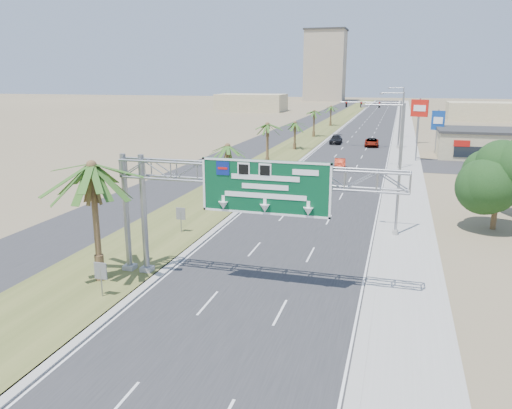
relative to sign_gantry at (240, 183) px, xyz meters
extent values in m
plane|color=#8C7A59|center=(1.06, -9.93, -6.06)|extent=(600.00, 600.00, 0.00)
cube|color=#28282B|center=(1.06, 100.07, -6.05)|extent=(12.00, 300.00, 0.02)
cube|color=#9E9B93|center=(9.56, 100.07, -6.01)|extent=(4.00, 300.00, 0.10)
cube|color=#4B5324|center=(-8.94, 100.07, -6.00)|extent=(7.00, 300.00, 0.12)
cube|color=#28282B|center=(-15.94, 100.07, -6.05)|extent=(8.00, 300.00, 0.02)
cylinder|color=gray|center=(-6.14, 0.07, -2.36)|extent=(0.36, 0.36, 7.40)
cylinder|color=gray|center=(-7.34, 0.07, -2.36)|extent=(0.36, 0.36, 7.40)
cube|color=#9E9B93|center=(-6.14, 0.07, -5.86)|extent=(0.70, 0.70, 0.40)
cube|color=#9E9B93|center=(-7.34, 0.07, -5.86)|extent=(0.70, 0.70, 0.40)
cube|color=#074726|center=(1.56, -0.41, -0.06)|extent=(7.20, 0.12, 3.00)
cube|color=navy|center=(-0.84, -0.49, 0.89)|extent=(0.75, 0.03, 0.75)
cone|color=white|center=(1.56, -0.49, -1.21)|extent=(0.56, 0.56, 0.45)
cylinder|color=brown|center=(-8.14, -1.93, -2.56)|extent=(0.36, 0.36, 7.00)
cylinder|color=brown|center=(-8.14, -1.93, -5.22)|extent=(0.54, 0.54, 1.68)
cylinder|color=brown|center=(-8.44, 22.07, -3.56)|extent=(0.36, 0.36, 5.00)
cylinder|color=brown|center=(-8.44, 22.07, -5.46)|extent=(0.54, 0.54, 1.20)
cylinder|color=brown|center=(-8.44, 38.07, -3.16)|extent=(0.36, 0.36, 5.80)
cylinder|color=brown|center=(-8.44, 38.07, -5.36)|extent=(0.54, 0.54, 1.39)
cylinder|color=brown|center=(-8.44, 56.07, -3.81)|extent=(0.36, 0.36, 4.50)
cylinder|color=brown|center=(-8.44, 56.07, -5.52)|extent=(0.54, 0.54, 1.08)
cylinder|color=brown|center=(-8.44, 75.07, -3.46)|extent=(0.36, 0.36, 5.20)
cylinder|color=brown|center=(-8.44, 75.07, -5.43)|extent=(0.54, 0.54, 1.25)
cylinder|color=brown|center=(-8.44, 100.07, -3.66)|extent=(0.36, 0.36, 4.80)
cylinder|color=brown|center=(-8.44, 100.07, -5.48)|extent=(0.54, 0.54, 1.15)
cylinder|color=gray|center=(8.56, 12.07, -1.06)|extent=(0.20, 0.20, 10.00)
cylinder|color=gray|center=(7.16, 12.07, 3.79)|extent=(2.80, 0.12, 0.12)
cube|color=slate|center=(5.76, 12.07, 3.69)|extent=(0.50, 0.22, 0.18)
cylinder|color=#9E9B93|center=(8.56, 12.07, -5.81)|extent=(0.44, 0.44, 0.50)
cylinder|color=gray|center=(8.56, 42.07, -1.06)|extent=(0.20, 0.20, 10.00)
cylinder|color=gray|center=(7.16, 42.07, 3.79)|extent=(2.80, 0.12, 0.12)
cube|color=slate|center=(5.76, 42.07, 3.69)|extent=(0.50, 0.22, 0.18)
cylinder|color=#9E9B93|center=(8.56, 42.07, -5.81)|extent=(0.44, 0.44, 0.50)
cylinder|color=gray|center=(8.56, 78.07, -1.06)|extent=(0.20, 0.20, 10.00)
cylinder|color=gray|center=(7.16, 78.07, 3.79)|extent=(2.80, 0.12, 0.12)
cube|color=slate|center=(5.76, 78.07, 3.69)|extent=(0.50, 0.22, 0.18)
cylinder|color=#9E9B93|center=(8.56, 78.07, -5.81)|extent=(0.44, 0.44, 0.50)
cylinder|color=gray|center=(8.26, 62.07, -2.06)|extent=(0.28, 0.28, 8.00)
cylinder|color=gray|center=(3.26, 62.07, 1.64)|extent=(10.00, 0.18, 0.18)
cube|color=black|center=(4.76, 61.87, 1.24)|extent=(0.32, 0.18, 0.95)
cube|color=black|center=(1.76, 61.87, 1.24)|extent=(0.32, 0.18, 0.95)
cube|color=black|center=(-0.74, 61.87, 1.24)|extent=(0.32, 0.18, 0.95)
sphere|color=red|center=(4.76, 61.75, 1.54)|extent=(0.22, 0.22, 0.22)
imported|color=black|center=(8.26, 62.07, 0.94)|extent=(0.16, 0.16, 0.60)
cylinder|color=#9E9B93|center=(8.26, 62.07, -5.76)|extent=(0.56, 0.56, 0.60)
cube|color=tan|center=(23.06, 56.07, -4.06)|extent=(18.00, 10.00, 4.00)
cylinder|color=brown|center=(16.06, 16.07, -4.11)|extent=(0.44, 0.44, 3.90)
sphere|color=black|center=(16.06, 16.07, -1.51)|extent=(4.50, 4.50, 4.50)
cylinder|color=gray|center=(-6.74, -3.93, -5.16)|extent=(0.08, 0.08, 1.80)
cube|color=slate|center=(-6.74, -3.93, -4.46)|extent=(0.75, 0.06, 0.95)
cylinder|color=gray|center=(-7.44, 8.07, -5.16)|extent=(0.08, 0.08, 1.80)
cube|color=slate|center=(-7.44, 8.07, -4.46)|extent=(0.75, 0.06, 0.95)
cube|color=tan|center=(-30.94, 240.07, 11.44)|extent=(20.00, 16.00, 35.00)
cube|color=tan|center=(-43.94, 150.07, -3.06)|extent=(24.00, 14.00, 6.00)
cube|color=tan|center=(31.06, 130.07, -3.56)|extent=(20.00, 12.00, 5.00)
imported|color=black|center=(-4.44, 24.37, -5.23)|extent=(2.52, 5.07, 1.66)
imported|color=maroon|center=(1.03, 39.96, -5.39)|extent=(1.88, 4.20, 1.34)
imported|color=gray|center=(3.76, 63.77, -5.34)|extent=(2.58, 5.22, 1.42)
imported|color=black|center=(-2.78, 65.93, -5.32)|extent=(2.18, 5.12, 1.47)
cylinder|color=gray|center=(10.84, 49.24, -1.56)|extent=(0.20, 0.20, 8.99)
cube|color=red|center=(10.84, 49.24, 1.53)|extent=(2.38, 0.99, 2.40)
cube|color=white|center=(10.84, 49.06, 1.53)|extent=(1.62, 0.53, 0.84)
cylinder|color=gray|center=(14.06, 58.31, -2.59)|extent=(0.20, 0.20, 6.93)
cube|color=navy|center=(14.06, 58.31, -0.83)|extent=(2.01, 0.78, 3.00)
cube|color=white|center=(14.06, 58.13, -0.83)|extent=(1.37, 0.38, 1.05)
cylinder|color=gray|center=(11.39, 70.08, -2.32)|extent=(0.20, 0.20, 7.48)
cube|color=red|center=(11.39, 70.08, 0.32)|extent=(2.21, 0.82, 1.80)
cube|color=white|center=(11.39, 69.90, 0.32)|extent=(1.50, 0.41, 0.63)
camera|label=1|loc=(8.37, -25.92, 5.72)|focal=35.00mm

